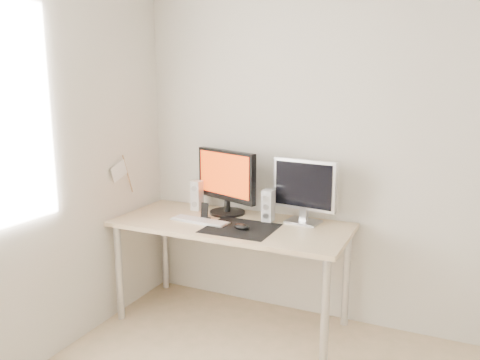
% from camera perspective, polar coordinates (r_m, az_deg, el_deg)
% --- Properties ---
extents(wall_back, '(3.50, 0.00, 3.50)m').
position_cam_1_polar(wall_back, '(3.18, 17.20, 3.77)').
color(wall_back, silver).
rests_on(wall_back, ground).
extents(mousepad, '(0.45, 0.40, 0.00)m').
position_cam_1_polar(mousepad, '(3.07, 0.07, -5.89)').
color(mousepad, black).
rests_on(mousepad, desk).
extents(mouse, '(0.11, 0.06, 0.04)m').
position_cam_1_polar(mouse, '(3.03, 0.18, -5.71)').
color(mouse, black).
rests_on(mouse, mousepad).
extents(desk, '(1.60, 0.70, 0.73)m').
position_cam_1_polar(desk, '(3.22, -1.10, -6.55)').
color(desk, '#D1B587').
rests_on(desk, ground).
extents(main_monitor, '(0.53, 0.34, 0.47)m').
position_cam_1_polar(main_monitor, '(3.36, -1.69, 0.06)').
color(main_monitor, black).
rests_on(main_monitor, desk).
extents(second_monitor, '(0.45, 0.19, 0.43)m').
position_cam_1_polar(second_monitor, '(3.17, 7.84, -0.99)').
color(second_monitor, '#AAAAAC').
rests_on(second_monitor, desk).
extents(speaker_left, '(0.07, 0.09, 0.22)m').
position_cam_1_polar(speaker_left, '(3.51, -5.27, -1.88)').
color(speaker_left, silver).
rests_on(speaker_left, desk).
extents(speaker_right, '(0.07, 0.09, 0.22)m').
position_cam_1_polar(speaker_right, '(3.20, 3.45, -3.15)').
color(speaker_right, silver).
rests_on(speaker_right, desk).
extents(keyboard, '(0.43, 0.15, 0.02)m').
position_cam_1_polar(keyboard, '(3.23, -4.93, -4.97)').
color(keyboard, silver).
rests_on(keyboard, desk).
extents(phone_dock, '(0.07, 0.06, 0.12)m').
position_cam_1_polar(phone_dock, '(3.27, -4.32, -4.20)').
color(phone_dock, black).
rests_on(phone_dock, desk).
extents(pennant, '(0.01, 0.23, 0.29)m').
position_cam_1_polar(pennant, '(3.42, -14.20, 1.01)').
color(pennant, '#A57F54').
rests_on(pennant, wall_left).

